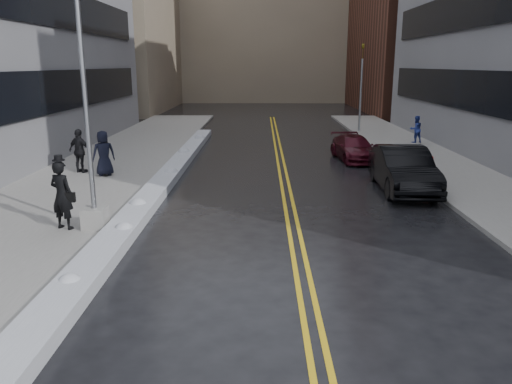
{
  "coord_description": "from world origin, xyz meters",
  "views": [
    {
      "loc": [
        1.53,
        -11.77,
        4.77
      ],
      "look_at": [
        1.38,
        1.76,
        1.3
      ],
      "focal_mm": 35.0,
      "sensor_mm": 36.0,
      "label": 1
    }
  ],
  "objects_px": {
    "traffic_signal": "(361,84)",
    "pedestrian_c": "(104,153)",
    "pedestrian_east": "(416,129)",
    "car_maroon": "(354,148)",
    "lamppost": "(89,147)",
    "car_black": "(403,169)",
    "pedestrian_d": "(80,151)",
    "fire_hydrant": "(430,163)",
    "pedestrian_fedora": "(62,195)"
  },
  "relations": [
    {
      "from": "pedestrian_fedora",
      "to": "car_black",
      "type": "bearing_deg",
      "value": -135.28
    },
    {
      "from": "fire_hydrant",
      "to": "pedestrian_d",
      "type": "distance_m",
      "value": 15.42
    },
    {
      "from": "pedestrian_east",
      "to": "pedestrian_c",
      "type": "bearing_deg",
      "value": 14.13
    },
    {
      "from": "lamppost",
      "to": "pedestrian_fedora",
      "type": "relative_size",
      "value": 3.82
    },
    {
      "from": "fire_hydrant",
      "to": "pedestrian_fedora",
      "type": "height_order",
      "value": "pedestrian_fedora"
    },
    {
      "from": "traffic_signal",
      "to": "fire_hydrant",
      "type": "bearing_deg",
      "value": -87.95
    },
    {
      "from": "lamppost",
      "to": "car_maroon",
      "type": "xyz_separation_m",
      "value": [
        9.57,
        11.53,
        -1.92
      ]
    },
    {
      "from": "pedestrian_c",
      "to": "pedestrian_east",
      "type": "bearing_deg",
      "value": -175.54
    },
    {
      "from": "lamppost",
      "to": "fire_hydrant",
      "type": "xyz_separation_m",
      "value": [
        12.3,
        8.0,
        -1.98
      ]
    },
    {
      "from": "lamppost",
      "to": "car_maroon",
      "type": "distance_m",
      "value": 15.1
    },
    {
      "from": "traffic_signal",
      "to": "pedestrian_fedora",
      "type": "relative_size",
      "value": 3.0
    },
    {
      "from": "traffic_signal",
      "to": "car_black",
      "type": "xyz_separation_m",
      "value": [
        -1.51,
        -16.88,
        -2.55
      ]
    },
    {
      "from": "pedestrian_fedora",
      "to": "pedestrian_c",
      "type": "distance_m",
      "value": 7.19
    },
    {
      "from": "traffic_signal",
      "to": "lamppost",
      "type": "bearing_deg",
      "value": -118.21
    },
    {
      "from": "pedestrian_c",
      "to": "pedestrian_fedora",
      "type": "bearing_deg",
      "value": 71.98
    },
    {
      "from": "pedestrian_d",
      "to": "lamppost",
      "type": "bearing_deg",
      "value": 134.59
    },
    {
      "from": "car_black",
      "to": "pedestrian_c",
      "type": "bearing_deg",
      "value": 172.64
    },
    {
      "from": "pedestrian_d",
      "to": "traffic_signal",
      "type": "bearing_deg",
      "value": -113.58
    },
    {
      "from": "lamppost",
      "to": "pedestrian_fedora",
      "type": "height_order",
      "value": "lamppost"
    },
    {
      "from": "lamppost",
      "to": "car_black",
      "type": "height_order",
      "value": "lamppost"
    },
    {
      "from": "traffic_signal",
      "to": "pedestrian_east",
      "type": "relative_size",
      "value": 3.72
    },
    {
      "from": "pedestrian_fedora",
      "to": "car_maroon",
      "type": "relative_size",
      "value": 0.47
    },
    {
      "from": "fire_hydrant",
      "to": "pedestrian_c",
      "type": "height_order",
      "value": "pedestrian_c"
    },
    {
      "from": "traffic_signal",
      "to": "car_maroon",
      "type": "xyz_separation_m",
      "value": [
        -2.23,
        -10.47,
        -2.79
      ]
    },
    {
      "from": "traffic_signal",
      "to": "pedestrian_fedora",
      "type": "height_order",
      "value": "traffic_signal"
    },
    {
      "from": "lamppost",
      "to": "traffic_signal",
      "type": "height_order",
      "value": "lamppost"
    },
    {
      "from": "fire_hydrant",
      "to": "pedestrian_fedora",
      "type": "bearing_deg",
      "value": -148.48
    },
    {
      "from": "traffic_signal",
      "to": "car_black",
      "type": "relative_size",
      "value": 1.17
    },
    {
      "from": "traffic_signal",
      "to": "pedestrian_c",
      "type": "xyz_separation_m",
      "value": [
        -13.68,
        -14.96,
        -2.29
      ]
    },
    {
      "from": "traffic_signal",
      "to": "car_black",
      "type": "height_order",
      "value": "traffic_signal"
    },
    {
      "from": "pedestrian_c",
      "to": "pedestrian_east",
      "type": "height_order",
      "value": "pedestrian_c"
    },
    {
      "from": "lamppost",
      "to": "fire_hydrant",
      "type": "height_order",
      "value": "lamppost"
    },
    {
      "from": "lamppost",
      "to": "pedestrian_fedora",
      "type": "bearing_deg",
      "value": -174.99
    },
    {
      "from": "pedestrian_c",
      "to": "pedestrian_d",
      "type": "distance_m",
      "value": 1.37
    },
    {
      "from": "lamppost",
      "to": "pedestrian_d",
      "type": "height_order",
      "value": "lamppost"
    },
    {
      "from": "pedestrian_east",
      "to": "car_black",
      "type": "bearing_deg",
      "value": 54.77
    },
    {
      "from": "car_black",
      "to": "car_maroon",
      "type": "height_order",
      "value": "car_black"
    },
    {
      "from": "car_maroon",
      "to": "pedestrian_fedora",
      "type": "bearing_deg",
      "value": -137.91
    },
    {
      "from": "fire_hydrant",
      "to": "car_maroon",
      "type": "height_order",
      "value": "car_maroon"
    },
    {
      "from": "car_maroon",
      "to": "pedestrian_east",
      "type": "bearing_deg",
      "value": 41.3
    },
    {
      "from": "pedestrian_east",
      "to": "car_maroon",
      "type": "relative_size",
      "value": 0.38
    },
    {
      "from": "pedestrian_c",
      "to": "lamppost",
      "type": "bearing_deg",
      "value": 78.85
    },
    {
      "from": "lamppost",
      "to": "pedestrian_east",
      "type": "relative_size",
      "value": 4.73
    },
    {
      "from": "pedestrian_fedora",
      "to": "car_black",
      "type": "height_order",
      "value": "pedestrian_fedora"
    },
    {
      "from": "lamppost",
      "to": "pedestrian_fedora",
      "type": "distance_m",
      "value": 1.64
    },
    {
      "from": "car_black",
      "to": "car_maroon",
      "type": "distance_m",
      "value": 6.45
    },
    {
      "from": "pedestrian_fedora",
      "to": "fire_hydrant",
      "type": "bearing_deg",
      "value": -128.71
    },
    {
      "from": "pedestrian_east",
      "to": "car_maroon",
      "type": "distance_m",
      "value": 6.8
    },
    {
      "from": "lamppost",
      "to": "car_maroon",
      "type": "relative_size",
      "value": 1.79
    },
    {
      "from": "pedestrian_c",
      "to": "pedestrian_east",
      "type": "relative_size",
      "value": 1.19
    }
  ]
}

